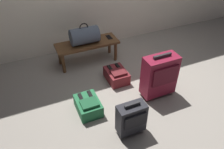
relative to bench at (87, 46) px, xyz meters
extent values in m
plane|color=gray|center=(0.56, -1.04, -0.31)|extent=(6.60, 6.60, 0.00)
cube|color=brown|center=(0.00, 0.00, 0.04)|extent=(1.00, 0.36, 0.04)
cylinder|color=brown|center=(-0.44, -0.13, -0.15)|extent=(0.05, 0.05, 0.33)
cylinder|color=brown|center=(0.44, -0.13, -0.15)|extent=(0.05, 0.05, 0.33)
cylinder|color=brown|center=(-0.44, 0.13, -0.15)|extent=(0.05, 0.05, 0.33)
cylinder|color=brown|center=(0.44, 0.13, -0.15)|extent=(0.05, 0.05, 0.33)
cylinder|color=#475160|center=(-0.03, 0.00, 0.19)|extent=(0.44, 0.26, 0.26)
torus|color=black|center=(-0.03, 0.00, 0.33)|extent=(0.14, 0.02, 0.14)
cube|color=black|center=(0.39, 0.02, 0.06)|extent=(0.07, 0.14, 0.01)
cube|color=black|center=(0.39, 0.02, 0.06)|extent=(0.06, 0.13, 0.00)
cube|color=maroon|center=(0.61, -1.15, 0.02)|extent=(0.45, 0.22, 0.56)
cube|color=#500E1C|center=(0.61, -1.27, 0.09)|extent=(0.36, 0.02, 0.25)
cube|color=#262628|center=(0.61, -1.15, 0.32)|extent=(0.25, 0.03, 0.04)
cylinder|color=black|center=(0.45, -1.07, -0.29)|extent=(0.02, 0.05, 0.05)
cylinder|color=black|center=(0.77, -1.07, -0.29)|extent=(0.02, 0.05, 0.05)
cube|color=black|center=(-0.03, -1.58, -0.08)|extent=(0.32, 0.16, 0.37)
cube|color=black|center=(-0.03, -1.67, -0.03)|extent=(0.26, 0.02, 0.17)
cube|color=#262628|center=(-0.03, -1.58, 0.13)|extent=(0.18, 0.03, 0.04)
cylinder|color=black|center=(-0.14, -1.53, -0.29)|extent=(0.02, 0.05, 0.05)
cylinder|color=black|center=(0.08, -1.53, -0.29)|extent=(0.02, 0.05, 0.05)
cube|color=maroon|center=(0.23, -0.64, -0.23)|extent=(0.28, 0.38, 0.17)
cube|color=#55181C|center=(0.23, -0.70, -0.12)|extent=(0.21, 0.17, 0.04)
cube|color=black|center=(0.16, -0.57, -0.13)|extent=(0.04, 0.19, 0.02)
cube|color=black|center=(0.29, -0.57, -0.13)|extent=(0.04, 0.19, 0.02)
cube|color=#1E6038|center=(-0.36, -1.07, -0.23)|extent=(0.28, 0.38, 0.17)
cube|color=#184D2C|center=(-0.36, -1.13, -0.12)|extent=(0.21, 0.17, 0.04)
cube|color=black|center=(-0.43, -1.00, -0.13)|extent=(0.04, 0.19, 0.02)
cube|color=black|center=(-0.30, -1.00, -0.13)|extent=(0.04, 0.19, 0.02)
camera|label=1|loc=(-0.89, -3.03, 1.80)|focal=35.88mm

